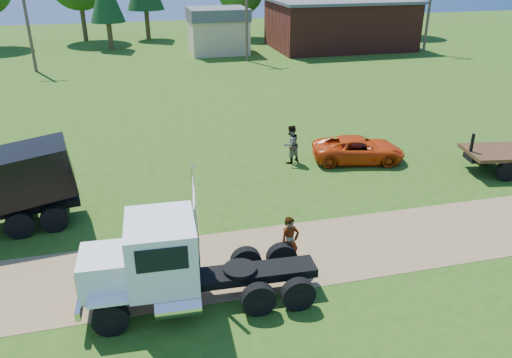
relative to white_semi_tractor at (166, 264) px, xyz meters
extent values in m
plane|color=#2B4E11|center=(5.14, 1.77, -1.50)|extent=(140.00, 140.00, 0.00)
cube|color=olive|center=(5.14, 1.77, -1.49)|extent=(120.00, 4.20, 0.01)
cube|color=black|center=(1.11, -0.03, -0.74)|extent=(7.19, 1.23, 0.29)
cylinder|color=black|center=(-1.70, -0.92, -0.97)|extent=(1.06, 0.38, 1.05)
cylinder|color=black|center=(-1.70, -0.92, -0.97)|extent=(0.38, 0.37, 0.37)
cylinder|color=black|center=(-1.61, 1.12, -0.97)|extent=(1.06, 0.38, 1.05)
cylinder|color=black|center=(-1.61, 1.12, -0.97)|extent=(0.38, 0.37, 0.37)
cylinder|color=black|center=(2.59, -1.11, -0.97)|extent=(1.06, 0.38, 1.05)
cylinder|color=black|center=(2.59, -1.11, -0.97)|extent=(0.38, 0.37, 0.37)
cylinder|color=black|center=(2.68, 0.93, -0.97)|extent=(1.06, 0.38, 1.05)
cylinder|color=black|center=(2.68, 0.93, -0.97)|extent=(0.38, 0.37, 0.37)
cylinder|color=black|center=(3.83, -1.17, -0.97)|extent=(1.06, 0.38, 1.05)
cylinder|color=black|center=(3.83, -1.17, -0.97)|extent=(0.38, 0.37, 0.37)
cylinder|color=black|center=(3.92, 0.87, -0.97)|extent=(1.06, 0.38, 1.05)
cylinder|color=black|center=(3.92, 0.87, -0.97)|extent=(0.38, 0.37, 0.37)
cube|color=white|center=(-1.60, 0.10, -0.02)|extent=(1.79, 1.70, 1.14)
cube|color=silver|center=(-2.46, 0.13, -0.07)|extent=(0.14, 1.43, 0.95)
cube|color=silver|center=(-2.51, 0.14, -0.74)|extent=(0.24, 2.20, 0.29)
cube|color=white|center=(-0.08, 0.03, 0.46)|extent=(2.10, 2.38, 2.00)
cube|color=black|center=(-1.06, 0.07, 0.89)|extent=(0.13, 1.91, 0.81)
cube|color=black|center=(-0.13, -1.13, 0.89)|extent=(1.43, 0.10, 0.72)
cube|color=black|center=(-0.03, 1.18, 0.89)|extent=(1.43, 0.10, 0.72)
cube|color=white|center=(-1.70, -0.92, -0.35)|extent=(1.16, 0.48, 0.10)
cube|color=white|center=(-1.61, 1.12, -0.35)|extent=(1.16, 0.48, 0.10)
cylinder|color=silver|center=(0.21, -1.08, -0.83)|extent=(1.36, 0.63, 0.57)
cylinder|color=silver|center=(1.04, 0.50, 0.70)|extent=(0.14, 0.14, 4.39)
cylinder|color=black|center=(2.26, -0.08, -0.52)|extent=(1.10, 1.10, 0.11)
cylinder|color=black|center=(-5.14, 5.43, -0.97)|extent=(1.10, 0.50, 1.06)
cylinder|color=black|center=(-5.14, 5.43, -0.97)|extent=(0.42, 0.41, 0.37)
cylinder|color=black|center=(-5.45, 7.43, -0.97)|extent=(1.10, 0.50, 1.06)
cylinder|color=black|center=(-5.45, 7.43, -0.97)|extent=(0.42, 0.41, 0.37)
cylinder|color=black|center=(-3.90, 5.62, -0.97)|extent=(1.10, 0.50, 1.06)
cylinder|color=black|center=(-3.90, 5.62, -0.97)|extent=(0.42, 0.41, 0.37)
cylinder|color=black|center=(-4.21, 7.62, -0.97)|extent=(1.10, 0.50, 1.06)
cylinder|color=black|center=(-4.21, 7.62, -0.97)|extent=(0.42, 0.41, 0.37)
cube|color=black|center=(-5.10, 6.46, 0.67)|extent=(4.53, 2.93, 2.34)
imported|color=#C93809|center=(10.68, 9.41, -0.84)|extent=(5.07, 3.09, 1.31)
cylinder|color=black|center=(16.52, 5.40, -1.00)|extent=(1.03, 0.47, 1.00)
cylinder|color=black|center=(16.88, 7.46, -1.00)|extent=(1.03, 0.47, 1.00)
cube|color=black|center=(15.33, 6.67, 0.05)|extent=(0.14, 0.14, 1.00)
imported|color=#999999|center=(4.28, 1.11, -0.56)|extent=(0.76, 0.57, 1.89)
imported|color=#999999|center=(7.19, 10.09, -0.49)|extent=(1.22, 1.12, 2.01)
cube|color=maroon|center=(23.14, 41.77, 1.00)|extent=(15.00, 10.00, 5.00)
cube|color=#525257|center=(23.14, 41.77, 3.65)|extent=(15.40, 10.40, 0.30)
cube|color=tan|center=(9.14, 41.77, 0.30)|extent=(6.00, 5.00, 3.60)
cube|color=#525257|center=(9.14, 41.77, 2.60)|extent=(6.20, 5.40, 1.20)
cylinder|color=brown|center=(-8.86, 36.77, 3.00)|extent=(0.28, 0.28, 9.00)
cylinder|color=brown|center=(11.14, 36.77, 3.00)|extent=(0.28, 0.28, 9.00)
cylinder|color=brown|center=(31.14, 36.77, 3.00)|extent=(0.28, 0.28, 9.00)
cylinder|color=#3D2E19|center=(-5.37, 53.93, 0.44)|extent=(0.56, 0.56, 3.88)
cylinder|color=#3D2E19|center=(2.24, 53.38, 0.30)|extent=(0.56, 0.56, 3.60)
cylinder|color=#3D2E19|center=(13.87, 51.78, 0.03)|extent=(0.56, 0.56, 3.05)
cylinder|color=#3D2E19|center=(20.29, 54.10, 0.03)|extent=(0.56, 0.56, 3.05)
cylinder|color=#3D2E19|center=(34.15, 48.88, 0.18)|extent=(0.56, 0.56, 3.36)
cylinder|color=#3D2E19|center=(-2.24, 46.93, 0.01)|extent=(0.56, 0.56, 3.01)
cylinder|color=#3D2E19|center=(26.78, 55.63, 0.46)|extent=(0.56, 0.56, 3.92)
camera|label=1|loc=(-0.44, -12.83, 8.50)|focal=35.00mm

